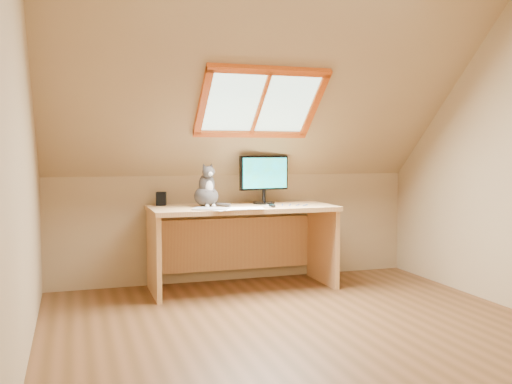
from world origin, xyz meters
name	(u,v)px	position (x,y,z in m)	size (l,w,h in m)	color
ground	(309,334)	(0.00, 0.00, 0.00)	(3.50, 3.50, 0.00)	brown
room_shell	(316,118)	(0.00, -0.09, 1.43)	(3.52, 3.52, 2.41)	tan
desk	(240,230)	(-0.06, 1.45, 0.52)	(1.62, 0.71, 0.74)	#E1B56B
monitor	(264,176)	(0.19, 1.50, 1.00)	(0.48, 0.20, 0.44)	black
cat	(207,191)	(-0.37, 1.40, 0.88)	(0.24, 0.28, 0.39)	#47423F
desk_speaker	(161,199)	(-0.73, 1.63, 0.80)	(0.08, 0.08, 0.12)	black
graphics_tablet	(211,209)	(-0.40, 1.14, 0.75)	(0.29, 0.21, 0.01)	#B2B2B7
mouse	(272,206)	(0.15, 1.16, 0.76)	(0.06, 0.10, 0.03)	black
papers	(237,209)	(-0.18, 1.12, 0.74)	(0.35, 0.30, 0.01)	white
cables	(285,205)	(0.30, 1.26, 0.75)	(0.51, 0.26, 0.01)	silver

